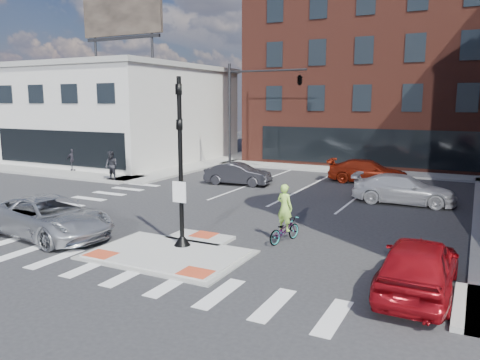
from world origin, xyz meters
The scene contains 19 objects.
ground centered at (0.00, 0.00, 0.00)m, with size 120.00×120.00×0.00m, color #28282B.
refuge_island centered at (0.00, -0.26, 0.05)m, with size 5.40×4.65×0.13m.
sidewalk_nw centered at (-16.76, 15.29, 0.08)m, with size 23.50×20.50×0.15m.
sidewalk_n centered at (3.00, 22.00, 0.07)m, with size 26.00×3.00×0.15m, color gray.
building_nw centered at (-21.98, 19.98, 4.23)m, with size 20.40×16.40×14.40m.
building_n centered at (3.00, 31.99, 7.80)m, with size 24.40×18.40×15.50m.
building_far_left centered at (-4.00, 52.00, 5.00)m, with size 10.00×12.00×10.00m, color slate.
building_far_right centered at (9.00, 54.00, 6.00)m, with size 12.00×12.00×12.00m, color brown.
signal_pole centered at (0.00, 0.40, 2.36)m, with size 0.60×0.60×5.98m.
mast_arm_signal centered at (-3.47, 18.00, 6.21)m, with size 6.10×2.24×8.00m.
silver_suv centered at (-5.46, -0.71, 0.79)m, with size 2.62×5.68×1.58m, color #A7AAAE.
red_sedan centered at (8.06, 0.00, 0.82)m, with size 1.93×4.79×1.63m, color maroon.
white_pickup centered at (6.00, 11.93, 0.75)m, with size 2.09×5.15×1.49m, color silver.
bg_car_dark centered at (-4.21, 12.98, 0.69)m, with size 1.47×4.21×1.39m, color #25252A.
bg_car_silver centered at (5.00, 13.82, 0.64)m, with size 1.52×3.77×1.28m, color #B3B6BB.
bg_car_red centered at (3.02, 17.47, 0.74)m, with size 2.08×5.13×1.49m, color #9B230E.
cyclist centered at (3.00, 2.80, 0.75)m, with size 1.05×1.87×2.23m.
pedestrian_a centered at (-12.00, 10.00, 1.10)m, with size 0.93×0.72×1.91m, color black.
pedestrian_b centered at (-17.57, 12.00, 0.96)m, with size 0.95×0.40×1.63m, color #2C2932.
Camera 1 is at (9.25, -13.15, 5.26)m, focal length 35.00 mm.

